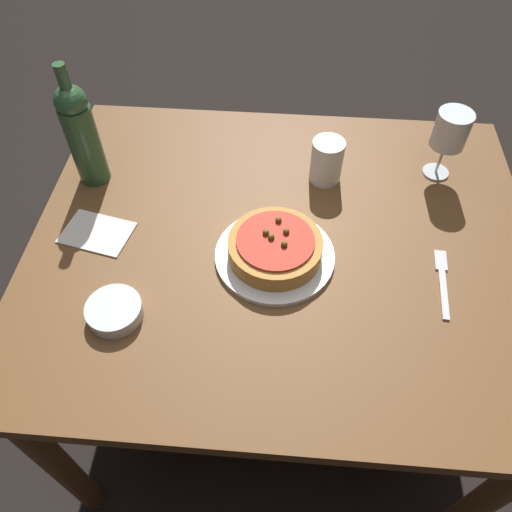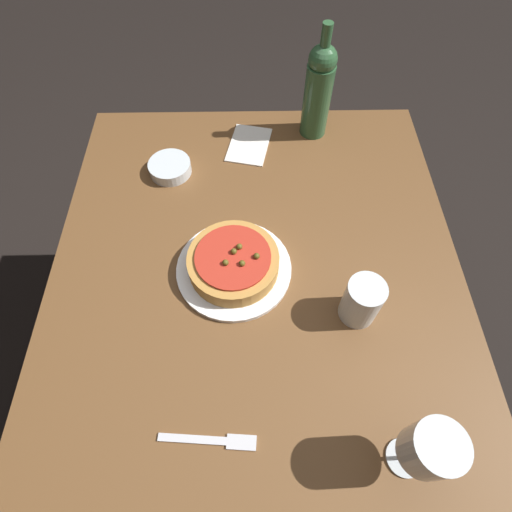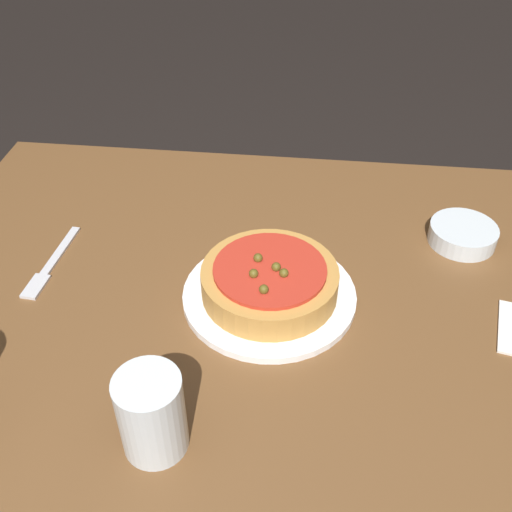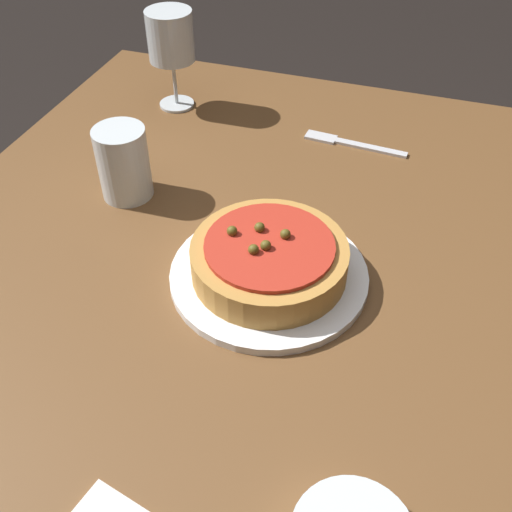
{
  "view_description": "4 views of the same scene",
  "coord_description": "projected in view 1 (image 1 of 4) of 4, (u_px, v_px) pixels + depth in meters",
  "views": [
    {
      "loc": [
        -0.0,
        -0.74,
        1.63
      ],
      "look_at": [
        -0.06,
        -0.08,
        0.79
      ],
      "focal_mm": 35.0,
      "sensor_mm": 36.0,
      "label": 1
    },
    {
      "loc": [
        0.45,
        -0.01,
        1.57
      ],
      "look_at": [
        -0.02,
        -0.0,
        0.82
      ],
      "focal_mm": 28.0,
      "sensor_mm": 36.0,
      "label": 2
    },
    {
      "loc": [
        -0.07,
        0.61,
        1.4
      ],
      "look_at": [
        0.01,
        -0.06,
        0.84
      ],
      "focal_mm": 42.0,
      "sensor_mm": 36.0,
      "label": 3
    },
    {
      "loc": [
        -0.56,
        -0.22,
        1.33
      ],
      "look_at": [
        -0.02,
        -0.04,
        0.81
      ],
      "focal_mm": 42.0,
      "sensor_mm": 36.0,
      "label": 4
    }
  ],
  "objects": [
    {
      "name": "pizza",
      "position": [
        276.0,
        247.0,
        1.08
      ],
      "size": [
        0.21,
        0.21,
        0.06
      ],
      "color": "#BC843D",
      "rests_on": "dinner_plate"
    },
    {
      "name": "dinner_plate",
      "position": [
        276.0,
        256.0,
        1.1
      ],
      "size": [
        0.26,
        0.26,
        0.01
      ],
      "color": "white",
      "rests_on": "dining_table"
    },
    {
      "name": "dining_table",
      "position": [
        281.0,
        266.0,
        1.22
      ],
      "size": [
        1.15,
        0.95,
        0.77
      ],
      "color": "brown",
      "rests_on": "ground_plane"
    },
    {
      "name": "wine_glass",
      "position": [
        452.0,
        131.0,
        1.18
      ],
      "size": [
        0.08,
        0.08,
        0.18
      ],
      "color": "silver",
      "rests_on": "dining_table"
    },
    {
      "name": "ground_plane",
      "position": [
        274.0,
        382.0,
        1.74
      ],
      "size": [
        14.0,
        14.0,
        0.0
      ],
      "primitive_type": "plane",
      "color": "black"
    },
    {
      "name": "water_cup",
      "position": [
        328.0,
        161.0,
        1.22
      ],
      "size": [
        0.08,
        0.08,
        0.11
      ],
      "color": "silver",
      "rests_on": "dining_table"
    },
    {
      "name": "fork",
      "position": [
        444.0,
        279.0,
        1.07
      ],
      "size": [
        0.03,
        0.18,
        0.0
      ],
      "rotation": [
        0.0,
        0.0,
        1.5
      ],
      "color": "silver",
      "rests_on": "dining_table"
    },
    {
      "name": "side_bowl",
      "position": [
        116.0,
        311.0,
        1.0
      ],
      "size": [
        0.11,
        0.11,
        0.03
      ],
      "color": "silver",
      "rests_on": "dining_table"
    },
    {
      "name": "paper_napkin",
      "position": [
        98.0,
        233.0,
        1.15
      ],
      "size": [
        0.17,
        0.14,
        0.0
      ],
      "color": "silver",
      "rests_on": "dining_table"
    },
    {
      "name": "wine_bottle",
      "position": [
        82.0,
        133.0,
        1.16
      ],
      "size": [
        0.08,
        0.08,
        0.31
      ],
      "color": "#2D5633",
      "rests_on": "dining_table"
    }
  ]
}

